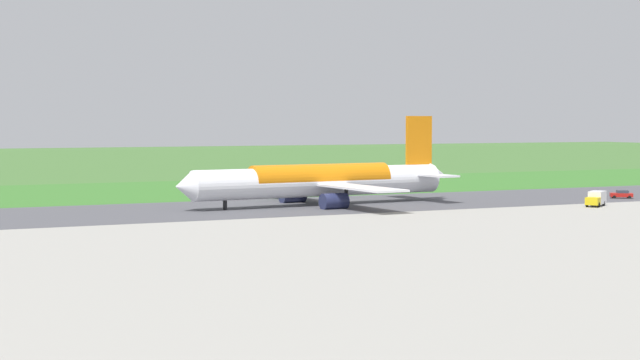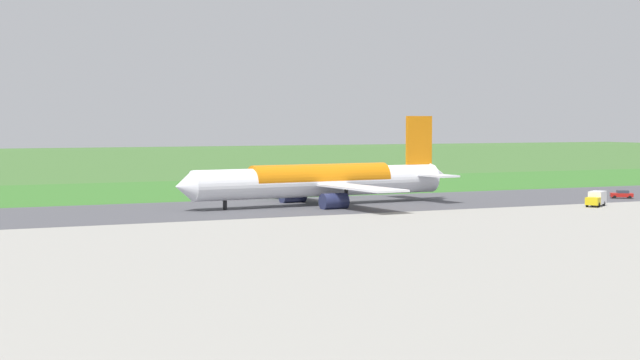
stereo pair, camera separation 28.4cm
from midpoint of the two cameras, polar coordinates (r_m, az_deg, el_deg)
ground_plane at (r=180.77m, az=4.10°, el=-1.31°), size 800.00×800.00×0.00m
runway_asphalt at (r=180.77m, az=4.10°, el=-1.30°), size 600.00×34.69×0.06m
grass_verge_foreground at (r=215.77m, az=-0.99°, el=-0.53°), size 600.00×80.00×0.04m
airliner_main at (r=174.06m, az=0.06°, el=-0.04°), size 54.15×44.32×15.88m
service_car_followme at (r=198.27m, az=16.94°, el=-0.79°), size 4.49×3.84×1.62m
service_truck_fuel at (r=178.51m, az=15.58°, el=-1.03°), size 6.06×5.13×2.65m
no_stopping_sign at (r=213.21m, az=-5.72°, el=-0.16°), size 0.60×0.10×2.72m
traffic_cone_orange at (r=209.88m, az=-7.56°, el=-0.60°), size 0.40×0.40×0.55m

